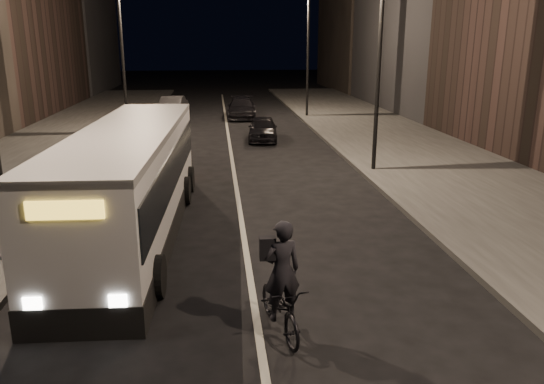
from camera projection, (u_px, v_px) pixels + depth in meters
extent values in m
plane|color=black|center=(260.00, 342.00, 9.37)|extent=(180.00, 180.00, 0.00)
cube|color=#353532|center=(424.00, 158.00, 23.59)|extent=(7.00, 70.00, 0.16)
cube|color=#353532|center=(27.00, 168.00, 21.87)|extent=(7.00, 70.00, 0.16)
cylinder|color=black|center=(379.00, 67.00, 20.27)|extent=(0.16, 0.16, 8.00)
cylinder|color=black|center=(308.00, 56.00, 35.56)|extent=(0.16, 0.16, 8.00)
cylinder|color=black|center=(123.00, 59.00, 28.69)|extent=(0.16, 0.16, 8.00)
cube|color=silver|center=(132.00, 183.00, 14.23)|extent=(2.70, 10.97, 2.90)
cube|color=black|center=(131.00, 168.00, 14.12)|extent=(2.75, 10.61, 1.04)
cube|color=silver|center=(128.00, 131.00, 13.84)|extent=(2.71, 10.97, 0.16)
cube|color=gold|center=(65.00, 210.00, 8.73)|extent=(1.27, 0.16, 0.32)
cylinder|color=black|center=(44.00, 280.00, 10.78)|extent=(0.35, 0.92, 0.91)
cylinder|color=black|center=(156.00, 276.00, 10.92)|extent=(0.35, 0.92, 0.91)
cylinder|color=black|center=(119.00, 186.00, 17.74)|extent=(0.35, 0.92, 0.91)
cylinder|color=black|center=(187.00, 185.00, 17.88)|extent=(0.35, 0.92, 0.91)
imported|color=black|center=(280.00, 306.00, 9.58)|extent=(1.07, 2.03, 1.01)
imported|color=black|center=(282.00, 271.00, 9.17)|extent=(0.75, 0.58, 1.84)
imported|color=black|center=(263.00, 129.00, 28.15)|extent=(1.82, 3.83, 1.26)
imported|color=#303032|center=(174.00, 105.00, 37.56)|extent=(1.85, 4.41, 1.42)
imported|color=black|center=(242.00, 108.00, 36.39)|extent=(2.18, 4.78, 1.36)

